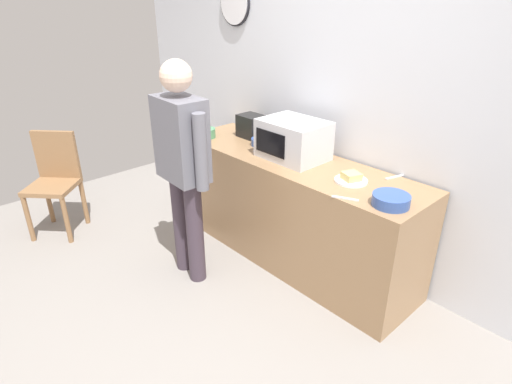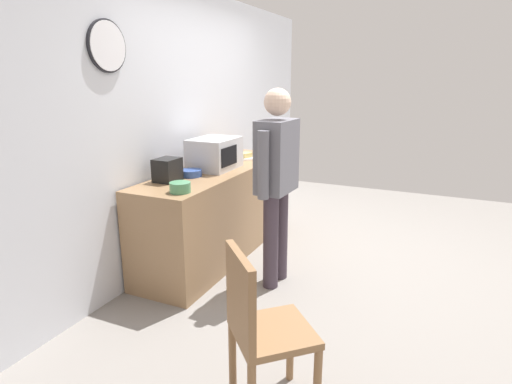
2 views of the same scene
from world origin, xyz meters
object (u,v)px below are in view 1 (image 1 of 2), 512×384
at_px(person_standing, 183,159).
at_px(wooden_chair, 55,178).
at_px(cereal_bowl, 206,133).
at_px(sandwich_plate, 351,179).
at_px(spoon_utensil, 345,198).
at_px(salad_bowl, 391,200).
at_px(fork_utensil, 395,177).
at_px(microwave, 293,140).
at_px(toaster, 251,126).
at_px(mixing_bowl, 262,142).

bearing_deg(person_standing, wooden_chair, -161.31).
bearing_deg(cereal_bowl, sandwich_plate, 5.56).
xyz_separation_m(sandwich_plate, spoon_utensil, (0.14, -0.25, -0.02)).
height_order(sandwich_plate, salad_bowl, salad_bowl).
bearing_deg(spoon_utensil, fork_utensil, 86.62).
relative_size(sandwich_plate, person_standing, 0.14).
relative_size(salad_bowl, spoon_utensil, 1.35).
bearing_deg(wooden_chair, cereal_bowl, 50.24).
distance_m(fork_utensil, wooden_chair, 2.98).
xyz_separation_m(spoon_utensil, wooden_chair, (-2.51, -0.98, -0.37)).
height_order(microwave, fork_utensil, microwave).
bearing_deg(toaster, fork_utensil, 5.24).
distance_m(salad_bowl, fork_utensil, 0.46).
distance_m(microwave, wooden_chair, 2.25).
relative_size(mixing_bowl, toaster, 0.88).
bearing_deg(person_standing, toaster, 106.43).
distance_m(microwave, spoon_utensil, 0.80).
xyz_separation_m(mixing_bowl, fork_utensil, (1.14, 0.21, -0.03)).
relative_size(spoon_utensil, person_standing, 0.10).
distance_m(cereal_bowl, person_standing, 0.80).
bearing_deg(toaster, wooden_chair, -129.94).
height_order(salad_bowl, fork_utensil, salad_bowl).
bearing_deg(wooden_chair, microwave, 35.56).
bearing_deg(fork_utensil, mixing_bowl, -169.50).
distance_m(toaster, spoon_utensil, 1.41).
bearing_deg(spoon_utensil, cereal_bowl, 176.19).
bearing_deg(fork_utensil, cereal_bowl, -165.21).
height_order(sandwich_plate, fork_utensil, sandwich_plate).
xyz_separation_m(microwave, fork_utensil, (0.76, 0.24, -0.15)).
relative_size(microwave, mixing_bowl, 2.59).
relative_size(toaster, person_standing, 0.13).
bearing_deg(salad_bowl, cereal_bowl, -179.23).
height_order(sandwich_plate, wooden_chair, sandwich_plate).
height_order(cereal_bowl, spoon_utensil, cereal_bowl).
relative_size(microwave, fork_utensil, 2.94).
distance_m(mixing_bowl, spoon_utensil, 1.15).
height_order(microwave, wooden_chair, microwave).
relative_size(mixing_bowl, person_standing, 0.11).
distance_m(salad_bowl, spoon_utensil, 0.28).
xyz_separation_m(cereal_bowl, fork_utensil, (1.64, 0.43, -0.04)).
height_order(salad_bowl, spoon_utensil, salad_bowl).
bearing_deg(fork_utensil, spoon_utensil, -93.38).
height_order(cereal_bowl, wooden_chair, cereal_bowl).
relative_size(fork_utensil, wooden_chair, 0.18).
xyz_separation_m(mixing_bowl, wooden_chair, (-1.40, -1.31, -0.40)).
xyz_separation_m(salad_bowl, fork_utensil, (-0.21, 0.41, -0.03)).
bearing_deg(mixing_bowl, fork_utensil, 10.50).
distance_m(sandwich_plate, person_standing, 1.20).
relative_size(salad_bowl, fork_utensil, 1.35).
relative_size(cereal_bowl, wooden_chair, 0.18).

